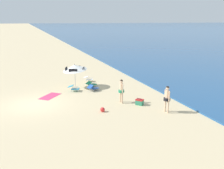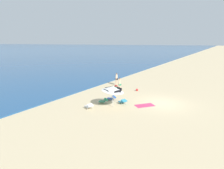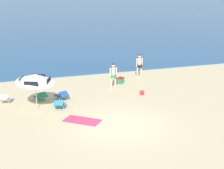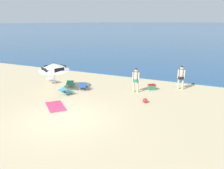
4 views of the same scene
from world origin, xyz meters
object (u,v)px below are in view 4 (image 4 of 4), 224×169
(person_standing_beside, at_px, (136,78))
(lounge_chair_beside_umbrella, at_px, (52,80))
(beach_umbrella_striped_main, at_px, (54,67))
(person_standing_near_shore, at_px, (181,76))
(beach_towel, at_px, (56,106))
(beach_ball, at_px, (145,101))
(lounge_chair_under_umbrella, at_px, (83,86))
(lounge_chair_spare_folded, at_px, (71,83))
(cooler_box, at_px, (152,87))
(lounge_chair_facing_sea, at_px, (66,91))

(person_standing_beside, bearing_deg, lounge_chair_beside_umbrella, -174.27)
(beach_umbrella_striped_main, relative_size, person_standing_near_shore, 1.65)
(beach_umbrella_striped_main, bearing_deg, beach_towel, -50.77)
(beach_ball, bearing_deg, lounge_chair_under_umbrella, 171.67)
(lounge_chair_under_umbrella, bearing_deg, lounge_chair_spare_folded, 171.37)
(beach_umbrella_striped_main, xyz_separation_m, person_standing_near_shore, (7.68, 4.16, -0.74))
(beach_towel, bearing_deg, lounge_chair_spare_folded, 112.83)
(lounge_chair_beside_umbrella, distance_m, beach_towel, 5.18)
(cooler_box, distance_m, beach_towel, 6.81)
(person_standing_near_shore, bearing_deg, lounge_chair_spare_folded, -158.68)
(lounge_chair_beside_umbrella, distance_m, lounge_chair_facing_sea, 3.31)
(lounge_chair_under_umbrella, height_order, lounge_chair_beside_umbrella, lounge_chair_under_umbrella)
(lounge_chair_beside_umbrella, relative_size, lounge_chair_facing_sea, 0.99)
(person_standing_near_shore, bearing_deg, lounge_chair_beside_umbrella, -164.06)
(beach_umbrella_striped_main, relative_size, beach_ball, 9.52)
(beach_towel, bearing_deg, cooler_box, 54.05)
(person_standing_near_shore, height_order, cooler_box, person_standing_near_shore)
(lounge_chair_under_umbrella, height_order, lounge_chair_facing_sea, lounge_chair_under_umbrella)
(lounge_chair_beside_umbrella, height_order, lounge_chair_spare_folded, lounge_chair_spare_folded)
(lounge_chair_under_umbrella, distance_m, lounge_chair_facing_sea, 1.55)
(lounge_chair_facing_sea, relative_size, person_standing_near_shore, 0.60)
(beach_umbrella_striped_main, xyz_separation_m, person_standing_beside, (5.05, 2.19, -0.76))
(beach_umbrella_striped_main, bearing_deg, cooler_box, 28.37)
(beach_ball, bearing_deg, person_standing_beside, 125.16)
(lounge_chair_under_umbrella, relative_size, person_standing_near_shore, 0.61)
(lounge_chair_beside_umbrella, bearing_deg, beach_towel, -48.19)
(person_standing_near_shore, xyz_separation_m, beach_towel, (-5.78, -6.49, -0.97))
(beach_ball, distance_m, beach_towel, 5.19)
(lounge_chair_spare_folded, distance_m, person_standing_near_shore, 7.88)
(beach_ball, xyz_separation_m, beach_towel, (-4.39, -2.76, -0.14))
(lounge_chair_under_umbrella, relative_size, cooler_box, 1.69)
(lounge_chair_spare_folded, xyz_separation_m, beach_towel, (1.53, -3.64, -0.27))
(lounge_chair_under_umbrella, bearing_deg, cooler_box, 25.31)
(cooler_box, bearing_deg, lounge_chair_beside_umbrella, -167.43)
(lounge_chair_under_umbrella, xyz_separation_m, lounge_chair_spare_folded, (-1.18, 0.18, 0.00))
(person_standing_beside, xyz_separation_m, beach_ball, (1.23, -1.75, -0.81))
(lounge_chair_facing_sea, bearing_deg, person_standing_beside, 33.41)
(person_standing_near_shore, distance_m, beach_towel, 8.75)
(person_standing_beside, bearing_deg, beach_umbrella_striped_main, -156.59)
(lounge_chair_spare_folded, bearing_deg, lounge_chair_under_umbrella, -8.63)
(person_standing_near_shore, relative_size, cooler_box, 2.78)
(lounge_chair_facing_sea, height_order, beach_towel, lounge_chair_facing_sea)
(lounge_chair_under_umbrella, distance_m, cooler_box, 4.81)
(beach_ball, relative_size, beach_towel, 0.16)
(lounge_chair_beside_umbrella, distance_m, lounge_chair_spare_folded, 1.93)
(person_standing_near_shore, height_order, person_standing_beside, person_standing_near_shore)
(lounge_chair_facing_sea, distance_m, person_standing_near_shore, 7.97)
(lounge_chair_under_umbrella, xyz_separation_m, beach_ball, (4.74, -0.69, -0.12))
(lounge_chair_under_umbrella, height_order, beach_towel, lounge_chair_under_umbrella)
(lounge_chair_beside_umbrella, height_order, beach_towel, lounge_chair_beside_umbrella)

